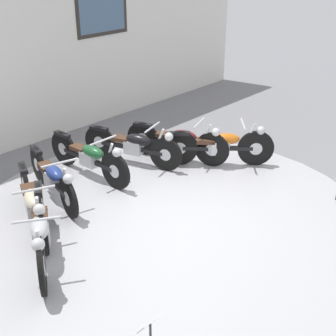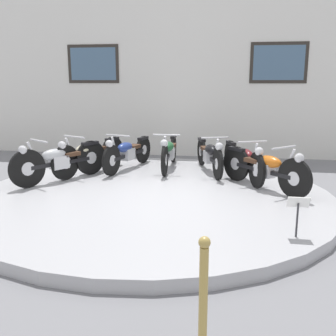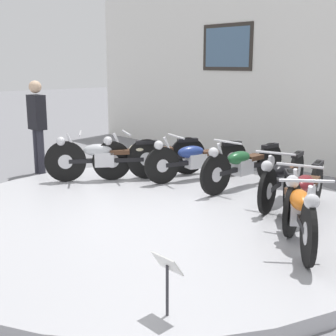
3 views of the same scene
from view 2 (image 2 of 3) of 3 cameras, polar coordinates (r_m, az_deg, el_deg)
ground_plane at (r=6.65m, az=-2.23°, el=-4.87°), size 60.00×60.00×0.00m
display_platform at (r=6.63m, az=-2.23°, el=-4.21°), size 5.95×5.95×0.16m
back_wall at (r=10.56m, az=2.21°, el=13.73°), size 14.00×0.22×4.41m
motorcycle_silver at (r=7.53m, az=-15.53°, el=1.15°), size 1.16×1.72×0.82m
motorcycle_cream at (r=8.03m, az=-11.39°, el=1.99°), size 0.86×1.86×0.81m
motorcycle_blue at (r=8.28m, az=-5.92°, el=2.36°), size 0.66×1.91×0.78m
motorcycle_green at (r=8.28m, az=0.16°, el=2.48°), size 0.54×1.98×0.79m
motorcycle_black at (r=8.03m, az=6.06°, el=2.01°), size 0.70×1.89×0.78m
motorcycle_maroon at (r=7.55m, az=10.90°, el=1.25°), size 0.75×1.88×0.79m
motorcycle_orange at (r=6.90m, az=13.89°, el=0.12°), size 1.37×1.53×0.80m
info_placard_front_centre at (r=4.91m, az=18.35°, el=-5.48°), size 0.26×0.11×0.51m
stanchion_post_right_of_entry at (r=2.88m, az=5.04°, el=-22.50°), size 0.28×0.28×1.02m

